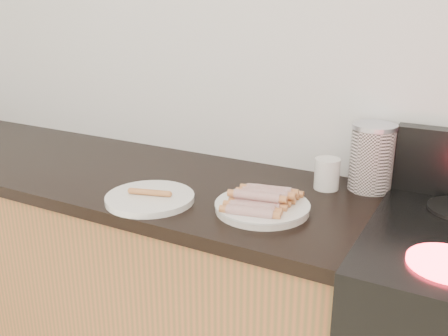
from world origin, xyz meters
The scene contains 9 objects.
wall_back centered at (0.00, 2.00, 1.30)m, with size 4.00×0.04×2.60m, color silver.
cabinet_base centered at (-0.70, 1.69, 0.43)m, with size 2.20×0.59×0.86m, color #A25B31.
counter_slab centered at (-0.70, 1.69, 0.88)m, with size 2.20×0.62×0.04m, color black.
main_plate centered at (0.11, 1.60, 0.91)m, with size 0.27×0.27×0.02m, color white.
side_plate centered at (-0.21, 1.51, 0.91)m, with size 0.26×0.26×0.02m, color white.
hotdog_pile centered at (0.11, 1.60, 0.94)m, with size 0.13×0.22×0.05m.
plain_sausages centered at (-0.21, 1.51, 0.93)m, with size 0.12×0.05×0.02m.
canister centered at (0.34, 1.92, 1.01)m, with size 0.14×0.14×0.21m.
mug centered at (0.22, 1.86, 0.95)m, with size 0.08×0.08×0.10m, color white.
Camera 1 is at (0.64, 0.41, 1.47)m, focal length 40.00 mm.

